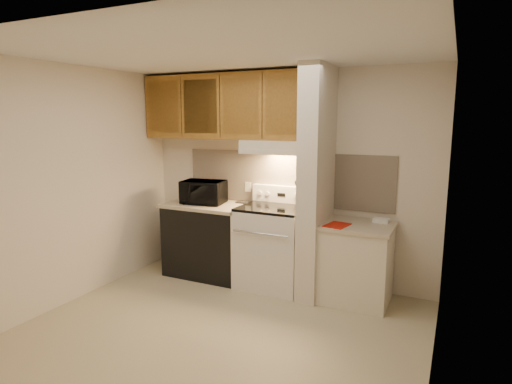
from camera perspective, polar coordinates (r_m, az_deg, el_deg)
The scene contains 50 objects.
floor at distance 4.23m, azimuth -4.27°, elevation -17.63°, with size 3.60×3.60×0.00m, color tan.
ceiling at distance 3.80m, azimuth -4.78°, elevation 18.15°, with size 3.60×3.60×0.00m, color white.
wall_back at distance 5.16m, azimuth 3.84°, elevation 2.01°, with size 3.60×0.02×2.50m, color beige.
wall_left at distance 4.96m, azimuth -22.85°, elevation 0.95°, with size 0.02×3.00×2.50m, color beige.
wall_right at distance 3.32m, azimuth 23.52°, elevation -3.11°, with size 0.02×3.00×2.50m, color beige.
backsplash at distance 5.15m, azimuth 3.79°, elevation 1.83°, with size 2.60×0.02×0.63m, color beige.
range_body at distance 5.01m, azimuth 2.27°, elevation -7.46°, with size 0.76×0.65×0.92m, color silver.
oven_window at distance 4.73m, azimuth 0.74°, elevation -8.03°, with size 0.50×0.01×0.30m, color black.
oven_handle at distance 4.63m, azimuth 0.54°, elevation -5.56°, with size 0.02×0.02×0.65m, color silver.
cooktop at distance 4.90m, azimuth 2.30°, elevation -2.14°, with size 0.74×0.64×0.03m, color black.
range_backguard at distance 5.13m, azimuth 3.57°, elevation -0.29°, with size 0.76×0.08×0.20m, color silver.
range_display at distance 5.09m, azimuth 3.39°, elevation -0.36°, with size 0.10×0.01×0.04m, color black.
range_knob_left_outer at distance 5.20m, azimuth 0.52°, elevation -0.13°, with size 0.05×0.05×0.02m, color silver.
range_knob_left_inner at distance 5.16m, azimuth 1.52°, elevation -0.22°, with size 0.05×0.05×0.02m, color silver.
range_knob_right_inner at distance 5.03m, azimuth 5.28°, elevation -0.52°, with size 0.05×0.05×0.02m, color silver.
range_knob_right_outer at distance 4.99m, azimuth 6.35°, elevation -0.61°, with size 0.05×0.05×0.02m, color silver.
dishwasher_front at distance 5.42m, azimuth -6.33°, elevation -6.46°, with size 1.00×0.63×0.87m, color black.
left_countertop at distance 5.31m, azimuth -6.42°, elevation -1.74°, with size 1.04×0.67×0.04m, color #BBAC92.
spoon_rest at distance 5.28m, azimuth -1.63°, elevation -1.46°, with size 0.22×0.07×0.01m, color black.
teal_jar at distance 5.51m, azimuth -5.70°, elevation -0.61°, with size 0.08×0.08×0.09m, color #20635A.
outlet at distance 5.35m, azimuth -1.06°, elevation 0.69°, with size 0.08×0.01×0.12m, color beige.
microwave at distance 5.29m, azimuth -7.02°, elevation -0.01°, with size 0.51×0.35×0.28m, color black.
partition_pillar at distance 4.66m, azimuth 8.08°, elevation 1.10°, with size 0.22×0.70×2.50m, color beige.
pillar_trim at distance 4.69m, azimuth 6.74°, elevation 1.80°, with size 0.01×0.70×0.04m, color olive.
knife_strip at distance 4.64m, azimuth 6.48°, elevation 1.98°, with size 0.02×0.42×0.04m, color black.
knife_blade_a at distance 4.52m, azimuth 5.67°, elevation 0.49°, with size 0.01×0.04×0.16m, color silver.
knife_handle_a at distance 4.49m, azimuth 5.67°, elevation 2.37°, with size 0.02×0.02×0.10m, color black.
knife_blade_b at distance 4.58m, azimuth 5.93°, elevation 0.48°, with size 0.01×0.04×0.18m, color silver.
knife_handle_b at distance 4.57m, azimuth 6.05°, elevation 2.50°, with size 0.02×0.02×0.10m, color black.
knife_blade_c at distance 4.67m, azimuth 6.32°, elevation 0.53°, with size 0.01×0.04×0.20m, color silver.
knife_handle_c at distance 4.65m, azimuth 6.39°, elevation 2.61°, with size 0.02×0.02×0.10m, color black.
knife_blade_d at distance 4.74m, azimuth 6.65°, elevation 0.91°, with size 0.01×0.04×0.16m, color silver.
knife_handle_d at distance 4.71m, azimuth 6.64°, elevation 2.69°, with size 0.02×0.02×0.10m, color black.
knife_blade_e at distance 4.81m, azimuth 6.92°, elevation 0.91°, with size 0.01×0.04×0.18m, color silver.
knife_handle_e at distance 4.79m, azimuth 6.99°, elevation 2.81°, with size 0.02×0.02×0.10m, color black.
oven_mitt at distance 4.87m, azimuth 7.18°, elevation 0.75°, with size 0.03×0.10×0.24m, color gray.
right_cab_base at distance 4.75m, azimuth 13.20°, elevation -9.41°, with size 0.70×0.60×0.81m, color beige.
right_countertop at distance 4.63m, azimuth 13.40°, elevation -4.43°, with size 0.74×0.64×0.04m, color #BBAC92.
red_folder at distance 4.52m, azimuth 10.78°, elevation -4.35°, with size 0.21×0.28×0.01m, color #A71608.
white_box at distance 4.76m, azimuth 16.35°, elevation -3.66°, with size 0.16×0.11×0.04m, color white.
range_hood at distance 4.92m, azimuth 2.93°, elevation 6.03°, with size 0.78×0.44×0.15m, color beige.
hood_lip at distance 4.73m, azimuth 1.95°, elevation 5.34°, with size 0.78×0.04×0.06m, color beige.
upper_cabinets at distance 5.25m, azimuth -3.93°, elevation 11.28°, with size 2.18×0.33×0.77m, color olive.
cab_door_a at distance 5.57m, azimuth -12.25°, elevation 11.00°, with size 0.46×0.01×0.63m, color olive.
cab_gap_a at distance 5.41m, azimuth -9.93°, elevation 11.12°, with size 0.01×0.01×0.73m, color black.
cab_door_b at distance 5.25m, azimuth -7.45°, elevation 11.22°, with size 0.46×0.01×0.63m, color olive.
cab_gap_b at distance 5.11m, azimuth -4.84°, elevation 11.31°, with size 0.01×0.01×0.73m, color black.
cab_door_c at distance 4.98m, azimuth -2.07°, elevation 11.38°, with size 0.46×0.01×0.63m, color olive.
cab_gap_c at distance 4.86m, azimuth 0.84°, elevation 11.43°, with size 0.01×0.01×0.73m, color black.
cab_door_d at distance 4.75m, azimuth 3.89°, elevation 11.44°, with size 0.46×0.01×0.63m, color olive.
Camera 1 is at (1.88, -3.25, 1.94)m, focal length 30.00 mm.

